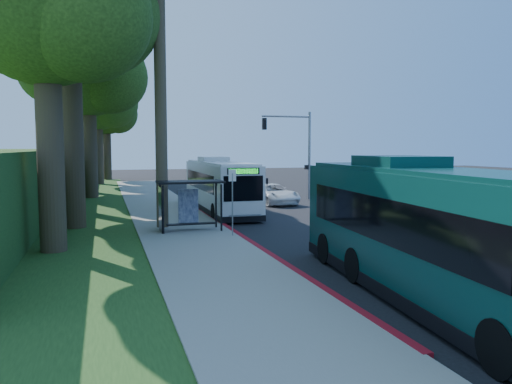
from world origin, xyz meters
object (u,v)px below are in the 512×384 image
object	(u,v)px
bus_shelter	(185,196)
pickup	(271,194)
teal_bus	(434,232)
white_bus	(219,185)

from	to	relation	value
bus_shelter	pickup	distance (m)	13.35
pickup	teal_bus	bearing A→B (deg)	-108.77
white_bus	teal_bus	size ratio (longest dim) A/B	0.89
white_bus	pickup	size ratio (longest dim) A/B	2.21
teal_bus	pickup	size ratio (longest dim) A/B	2.48
bus_shelter	white_bus	xyz separation A→B (m)	(3.46, 7.60, -0.08)
bus_shelter	pickup	size ratio (longest dim) A/B	0.60
teal_bus	bus_shelter	bearing A→B (deg)	114.80
bus_shelter	pickup	bearing A→B (deg)	52.64
white_bus	bus_shelter	bearing A→B (deg)	-114.12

